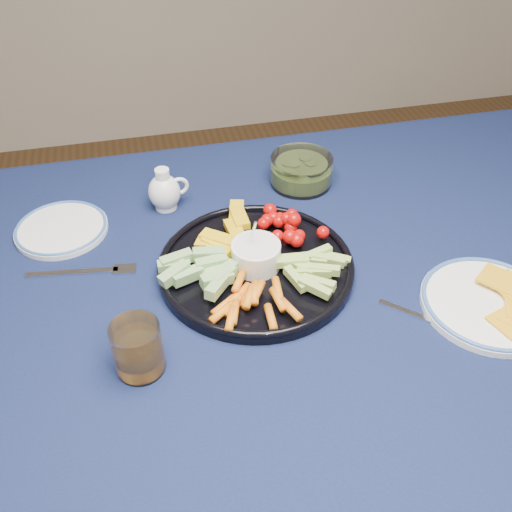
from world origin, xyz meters
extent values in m
plane|color=#55391D|center=(0.00, 0.00, 0.00)|extent=(4.00, 4.00, 0.00)
cylinder|color=#472917|center=(0.72, 0.42, 0.35)|extent=(0.07, 0.07, 0.70)
cube|color=#472917|center=(0.00, 0.00, 0.72)|extent=(1.60, 1.00, 0.04)
cube|color=#0D1737|center=(0.00, 0.00, 0.74)|extent=(1.66, 1.06, 0.01)
cube|color=#0D1737|center=(0.00, 0.53, 0.60)|extent=(1.66, 0.01, 0.30)
cylinder|color=black|center=(-0.09, 0.08, 0.75)|extent=(0.34, 0.34, 0.02)
torus|color=black|center=(-0.09, 0.08, 0.76)|extent=(0.34, 0.34, 0.01)
cylinder|color=white|center=(-0.09, 0.08, 0.78)|extent=(0.08, 0.08, 0.05)
cylinder|color=white|center=(-0.09, 0.08, 0.80)|extent=(0.07, 0.07, 0.01)
cylinder|color=white|center=(-0.22, 0.30, 0.75)|extent=(0.04, 0.04, 0.01)
ellipsoid|color=white|center=(-0.22, 0.30, 0.78)|extent=(0.06, 0.06, 0.07)
cylinder|color=white|center=(-0.22, 0.30, 0.82)|extent=(0.03, 0.03, 0.03)
torus|color=white|center=(-0.19, 0.31, 0.79)|extent=(0.04, 0.01, 0.04)
torus|color=#3B60A6|center=(-0.22, 0.30, 0.81)|extent=(0.03, 0.03, 0.00)
cylinder|color=white|center=(0.07, 0.33, 0.78)|extent=(0.13, 0.13, 0.06)
cylinder|color=#4E621C|center=(0.07, 0.33, 0.77)|extent=(0.11, 0.11, 0.03)
cylinder|color=white|center=(0.26, -0.09, 0.75)|extent=(0.22, 0.22, 0.01)
torus|color=#3B60A6|center=(0.26, -0.09, 0.76)|extent=(0.22, 0.22, 0.01)
cylinder|color=white|center=(-0.30, -0.09, 0.79)|extent=(0.07, 0.07, 0.09)
cylinder|color=orange|center=(-0.30, -0.09, 0.77)|extent=(0.06, 0.06, 0.05)
cube|color=silver|center=(-0.40, 0.14, 0.75)|extent=(0.16, 0.03, 0.00)
cube|color=silver|center=(-0.31, 0.13, 0.75)|extent=(0.04, 0.03, 0.00)
cube|color=silver|center=(0.14, -0.09, 0.75)|extent=(0.10, 0.10, 0.00)
cube|color=silver|center=(0.20, -0.14, 0.75)|extent=(0.04, 0.04, 0.00)
cylinder|color=white|center=(-0.42, 0.27, 0.75)|extent=(0.17, 0.17, 0.01)
torus|color=#3B60A6|center=(-0.42, 0.27, 0.76)|extent=(0.17, 0.17, 0.01)
camera|label=1|loc=(-0.26, -0.64, 1.41)|focal=40.00mm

